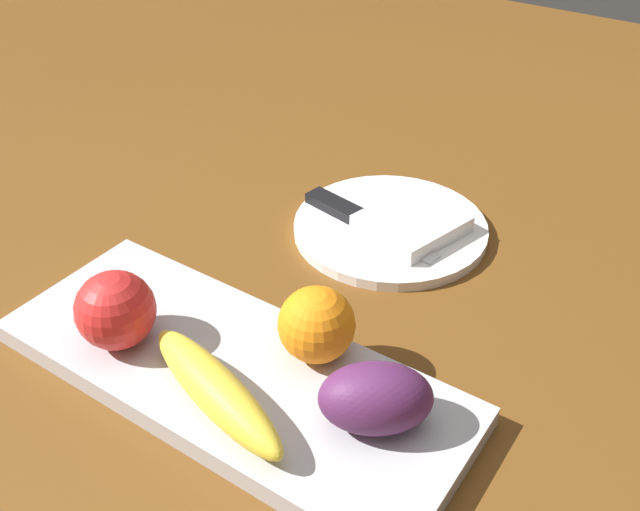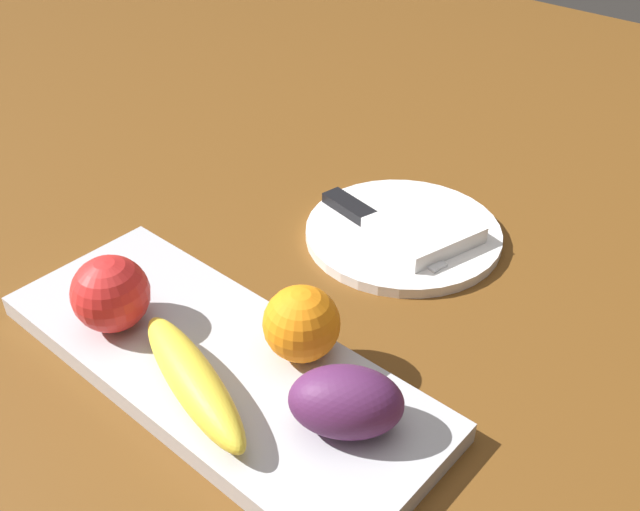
% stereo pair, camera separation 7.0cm
% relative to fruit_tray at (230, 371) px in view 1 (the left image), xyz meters
% --- Properties ---
extents(ground_plane, '(2.40, 2.40, 0.00)m').
position_rel_fruit_tray_xyz_m(ground_plane, '(0.00, -0.02, -0.01)').
color(ground_plane, brown).
extents(fruit_tray, '(0.42, 0.17, 0.02)m').
position_rel_fruit_tray_xyz_m(fruit_tray, '(0.00, 0.00, 0.00)').
color(fruit_tray, '#B7B7BD').
rests_on(fruit_tray, ground_plane).
extents(apple, '(0.07, 0.07, 0.07)m').
position_rel_fruit_tray_xyz_m(apple, '(-0.10, -0.03, 0.05)').
color(apple, red).
rests_on(apple, fruit_tray).
extents(banana, '(0.18, 0.08, 0.04)m').
position_rel_fruit_tray_xyz_m(banana, '(0.02, -0.04, 0.03)').
color(banana, yellow).
rests_on(banana, fruit_tray).
extents(orange_near_apple, '(0.07, 0.07, 0.07)m').
position_rel_fruit_tray_xyz_m(orange_near_apple, '(0.06, 0.05, 0.04)').
color(orange_near_apple, orange).
rests_on(orange_near_apple, fruit_tray).
extents(grape_bunch, '(0.11, 0.10, 0.06)m').
position_rel_fruit_tray_xyz_m(grape_bunch, '(0.14, 0.01, 0.04)').
color(grape_bunch, '#522350').
rests_on(grape_bunch, fruit_tray).
extents(dinner_plate, '(0.22, 0.22, 0.01)m').
position_rel_fruit_tray_xyz_m(dinner_plate, '(0.00, 0.28, -0.00)').
color(dinner_plate, white).
rests_on(dinner_plate, ground_plane).
extents(folded_napkin, '(0.12, 0.12, 0.02)m').
position_rel_fruit_tray_xyz_m(folded_napkin, '(0.03, 0.28, 0.01)').
color(folded_napkin, white).
rests_on(folded_napkin, dinner_plate).
extents(knife, '(0.18, 0.05, 0.01)m').
position_rel_fruit_tray_xyz_m(knife, '(-0.04, 0.26, 0.01)').
color(knife, silver).
rests_on(knife, dinner_plate).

